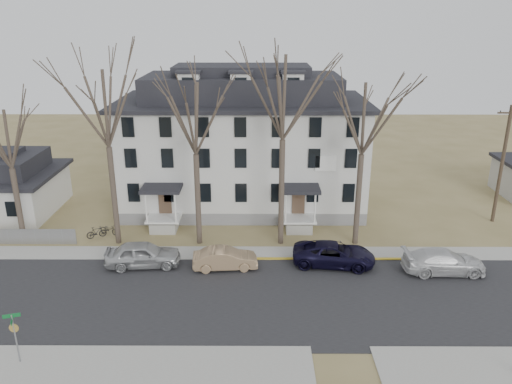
{
  "coord_description": "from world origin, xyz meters",
  "views": [
    {
      "loc": [
        -0.68,
        -23.68,
        15.95
      ],
      "look_at": [
        -0.82,
        9.0,
        4.28
      ],
      "focal_mm": 35.0,
      "sensor_mm": 36.0,
      "label": 1
    }
  ],
  "objects_px": {
    "car_tan": "(225,259)",
    "bicycle_right": "(97,233)",
    "street_sign": "(14,331)",
    "small_house": "(6,186)",
    "bicycle_left": "(109,230)",
    "tree_bungalow": "(6,135)",
    "car_silver": "(143,255)",
    "tree_mid_left": "(194,114)",
    "car_navy": "(334,255)",
    "utility_pole_far": "(502,163)",
    "car_white": "(444,262)",
    "tree_far_left": "(105,103)",
    "tree_mid_right": "(364,114)",
    "boarding_house": "(243,145)",
    "tree_center": "(283,92)"
  },
  "relations": [
    {
      "from": "tree_mid_left",
      "to": "car_silver",
      "type": "distance_m",
      "value": 10.07
    },
    {
      "from": "tree_far_left",
      "to": "tree_mid_left",
      "type": "relative_size",
      "value": 1.08
    },
    {
      "from": "tree_bungalow",
      "to": "utility_pole_far",
      "type": "xyz_separation_m",
      "value": [
        36.5,
        4.2,
        -3.21
      ]
    },
    {
      "from": "tree_mid_right",
      "to": "bicycle_left",
      "type": "height_order",
      "value": "tree_mid_right"
    },
    {
      "from": "bicycle_right",
      "to": "tree_mid_right",
      "type": "bearing_deg",
      "value": -119.4
    },
    {
      "from": "car_silver",
      "to": "bicycle_left",
      "type": "xyz_separation_m",
      "value": [
        -3.72,
        5.05,
        -0.43
      ]
    },
    {
      "from": "car_navy",
      "to": "car_tan",
      "type": "bearing_deg",
      "value": 101.84
    },
    {
      "from": "street_sign",
      "to": "car_silver",
      "type": "bearing_deg",
      "value": 51.63
    },
    {
      "from": "small_house",
      "to": "tree_mid_left",
      "type": "bearing_deg",
      "value": -20.03
    },
    {
      "from": "street_sign",
      "to": "bicycle_right",
      "type": "bearing_deg",
      "value": 75.5
    },
    {
      "from": "tree_far_left",
      "to": "car_tan",
      "type": "distance_m",
      "value": 13.24
    },
    {
      "from": "car_white",
      "to": "bicycle_left",
      "type": "bearing_deg",
      "value": 75.87
    },
    {
      "from": "tree_mid_right",
      "to": "small_house",
      "type": "bearing_deg",
      "value": 167.73
    },
    {
      "from": "tree_mid_left",
      "to": "bicycle_left",
      "type": "xyz_separation_m",
      "value": [
        -7.07,
        1.38,
        -9.19
      ]
    },
    {
      "from": "tree_mid_right",
      "to": "car_navy",
      "type": "relative_size",
      "value": 2.33
    },
    {
      "from": "street_sign",
      "to": "tree_far_left",
      "type": "bearing_deg",
      "value": 67.9
    },
    {
      "from": "car_tan",
      "to": "car_white",
      "type": "relative_size",
      "value": 0.8
    },
    {
      "from": "small_house",
      "to": "tree_center",
      "type": "height_order",
      "value": "tree_center"
    },
    {
      "from": "bicycle_right",
      "to": "street_sign",
      "type": "xyz_separation_m",
      "value": [
        0.63,
        -14.29,
        1.37
      ]
    },
    {
      "from": "small_house",
      "to": "tree_bungalow",
      "type": "xyz_separation_m",
      "value": [
        4.0,
        -6.2,
        5.87
      ]
    },
    {
      "from": "tree_mid_right",
      "to": "bicycle_right",
      "type": "bearing_deg",
      "value": 177.79
    },
    {
      "from": "car_navy",
      "to": "tree_center",
      "type": "bearing_deg",
      "value": 52.32
    },
    {
      "from": "tree_mid_right",
      "to": "bicycle_right",
      "type": "distance_m",
      "value": 21.41
    },
    {
      "from": "boarding_house",
      "to": "car_white",
      "type": "height_order",
      "value": "boarding_house"
    },
    {
      "from": "tree_far_left",
      "to": "car_silver",
      "type": "xyz_separation_m",
      "value": [
        2.66,
        -3.67,
        -9.5
      ]
    },
    {
      "from": "tree_mid_left",
      "to": "bicycle_left",
      "type": "distance_m",
      "value": 11.67
    },
    {
      "from": "tree_bungalow",
      "to": "car_silver",
      "type": "relative_size",
      "value": 2.18
    },
    {
      "from": "tree_mid_right",
      "to": "car_tan",
      "type": "distance_m",
      "value": 13.51
    },
    {
      "from": "tree_mid_right",
      "to": "car_silver",
      "type": "height_order",
      "value": "tree_mid_right"
    },
    {
      "from": "tree_far_left",
      "to": "car_navy",
      "type": "xyz_separation_m",
      "value": [
        15.41,
        -3.42,
        -9.58
      ]
    },
    {
      "from": "small_house",
      "to": "bicycle_left",
      "type": "bearing_deg",
      "value": -25.86
    },
    {
      "from": "car_tan",
      "to": "bicycle_right",
      "type": "xyz_separation_m",
      "value": [
        -9.99,
        4.73,
        -0.26
      ]
    },
    {
      "from": "small_house",
      "to": "utility_pole_far",
      "type": "distance_m",
      "value": 40.64
    },
    {
      "from": "bicycle_left",
      "to": "bicycle_right",
      "type": "distance_m",
      "value": 1.0
    },
    {
      "from": "utility_pole_far",
      "to": "tree_bungalow",
      "type": "bearing_deg",
      "value": -173.44
    },
    {
      "from": "car_tan",
      "to": "bicycle_left",
      "type": "height_order",
      "value": "car_tan"
    },
    {
      "from": "boarding_house",
      "to": "bicycle_right",
      "type": "bearing_deg",
      "value": -145.64
    },
    {
      "from": "boarding_house",
      "to": "tree_bungalow",
      "type": "distance_m",
      "value": 18.17
    },
    {
      "from": "tree_bungalow",
      "to": "car_navy",
      "type": "bearing_deg",
      "value": -8.69
    },
    {
      "from": "small_house",
      "to": "bicycle_right",
      "type": "bearing_deg",
      "value": -30.73
    },
    {
      "from": "tree_center",
      "to": "bicycle_right",
      "type": "height_order",
      "value": "tree_center"
    },
    {
      "from": "utility_pole_far",
      "to": "car_white",
      "type": "bearing_deg",
      "value": -129.32
    },
    {
      "from": "tree_bungalow",
      "to": "street_sign",
      "type": "bearing_deg",
      "value": -66.83
    },
    {
      "from": "small_house",
      "to": "tree_bungalow",
      "type": "height_order",
      "value": "tree_bungalow"
    },
    {
      "from": "tree_mid_left",
      "to": "tree_far_left",
      "type": "bearing_deg",
      "value": 180.0
    },
    {
      "from": "car_tan",
      "to": "bicycle_right",
      "type": "relative_size",
      "value": 2.87
    },
    {
      "from": "car_tan",
      "to": "small_house",
      "type": "bearing_deg",
      "value": 56.75
    },
    {
      "from": "boarding_house",
      "to": "tree_bungalow",
      "type": "height_order",
      "value": "boarding_house"
    },
    {
      "from": "boarding_house",
      "to": "small_house",
      "type": "bearing_deg",
      "value": -174.41
    },
    {
      "from": "car_tan",
      "to": "car_silver",
      "type": "bearing_deg",
      "value": 81.45
    }
  ]
}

